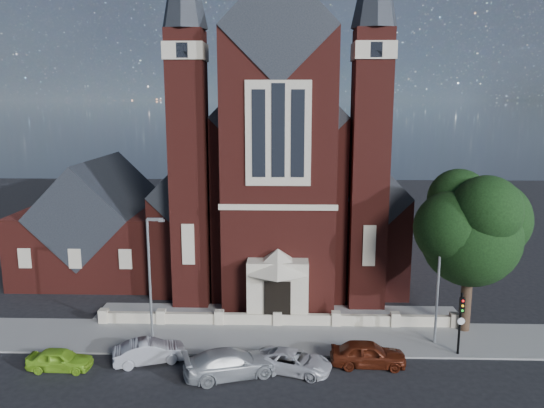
% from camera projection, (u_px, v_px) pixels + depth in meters
% --- Properties ---
extents(ground, '(120.00, 120.00, 0.00)m').
position_uv_depth(ground, '(279.00, 284.00, 44.65)').
color(ground, black).
rests_on(ground, ground).
extents(pavement_strip, '(60.00, 5.00, 0.12)m').
position_uv_depth(pavement_strip, '(277.00, 339.00, 34.35)').
color(pavement_strip, gray).
rests_on(pavement_strip, ground).
extents(forecourt_paving, '(26.00, 3.00, 0.14)m').
position_uv_depth(forecourt_paving, '(278.00, 314.00, 38.28)').
color(forecourt_paving, gray).
rests_on(forecourt_paving, ground).
extents(forecourt_wall, '(24.00, 0.40, 0.90)m').
position_uv_depth(forecourt_wall, '(277.00, 326.00, 36.32)').
color(forecourt_wall, '#B2A38E').
rests_on(forecourt_wall, ground).
extents(church, '(20.01, 34.90, 29.20)m').
position_uv_depth(church, '(281.00, 175.00, 50.87)').
color(church, '#4F1A15').
rests_on(church, ground).
extents(parish_hall, '(12.00, 12.20, 10.24)m').
position_uv_depth(parish_hall, '(101.00, 228.00, 47.28)').
color(parish_hall, '#4F1A15').
rests_on(parish_hall, ground).
extents(street_tree, '(6.40, 6.60, 10.70)m').
position_uv_depth(street_tree, '(474.00, 231.00, 33.84)').
color(street_tree, black).
rests_on(street_tree, ground).
extents(street_lamp_left, '(1.16, 0.22, 8.09)m').
position_uv_depth(street_lamp_left, '(151.00, 272.00, 33.20)').
color(street_lamp_left, gray).
rests_on(street_lamp_left, ground).
extents(street_lamp_right, '(1.16, 0.22, 8.09)m').
position_uv_depth(street_lamp_right, '(440.00, 275.00, 32.69)').
color(street_lamp_right, gray).
rests_on(street_lamp_right, ground).
extents(traffic_signal, '(0.28, 0.42, 4.00)m').
position_uv_depth(traffic_signal, '(461.00, 316.00, 31.51)').
color(traffic_signal, black).
rests_on(traffic_signal, ground).
extents(car_lime_van, '(3.69, 1.54, 1.25)m').
position_uv_depth(car_lime_van, '(60.00, 359.00, 30.29)').
color(car_lime_van, '#83BF26').
rests_on(car_lime_van, ground).
extents(car_silver_a, '(4.43, 2.76, 1.38)m').
position_uv_depth(car_silver_a, '(150.00, 352.00, 31.10)').
color(car_silver_a, gray).
rests_on(car_silver_a, ground).
extents(car_silver_b, '(5.70, 3.75, 1.53)m').
position_uv_depth(car_silver_b, '(231.00, 363.00, 29.57)').
color(car_silver_b, '#96999D').
rests_on(car_silver_b, ground).
extents(car_white_suv, '(4.80, 3.24, 1.22)m').
position_uv_depth(car_white_suv, '(293.00, 361.00, 30.09)').
color(car_white_suv, silver).
rests_on(car_white_suv, ground).
extents(car_dark_red, '(4.40, 1.87, 1.48)m').
position_uv_depth(car_dark_red, '(368.00, 354.00, 30.72)').
color(car_dark_red, '#4C1A0D').
rests_on(car_dark_red, ground).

